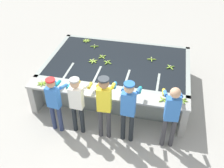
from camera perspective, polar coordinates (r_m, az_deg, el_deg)
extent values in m
plane|color=#A3A099|center=(6.94, -1.80, -8.95)|extent=(80.00, 80.00, 0.00)
cube|color=gray|center=(8.22, 1.23, -0.21)|extent=(4.13, 2.63, 0.06)
cube|color=gray|center=(6.99, -0.84, -3.40)|extent=(4.13, 0.12, 0.92)
cube|color=gray|center=(9.02, 2.92, 6.65)|extent=(4.13, 0.12, 0.92)
cube|color=gray|center=(8.53, -12.08, 3.90)|extent=(0.12, 2.63, 0.92)
cube|color=gray|center=(7.90, 15.67, 0.35)|extent=(0.12, 2.63, 0.92)
cube|color=black|center=(7.96, 1.27, 2.42)|extent=(3.89, 2.39, 0.85)
cube|color=gray|center=(7.66, -9.09, 0.12)|extent=(0.06, 0.80, 0.92)
cube|color=gray|center=(7.43, -3.11, -0.72)|extent=(0.06, 0.80, 0.92)
cube|color=gray|center=(7.28, 3.17, -1.59)|extent=(0.06, 0.80, 0.92)
cube|color=gray|center=(7.23, 9.64, -2.48)|extent=(0.06, 0.80, 0.92)
cube|color=#9E9E99|center=(6.51, -1.46, -2.05)|extent=(4.13, 0.45, 0.05)
cube|color=#9E9E99|center=(7.43, -16.31, -2.62)|extent=(0.16, 0.41, 0.87)
cube|color=#9E9E99|center=(6.71, 15.26, -7.38)|extent=(0.16, 0.41, 0.87)
cylinder|color=navy|center=(6.77, -12.68, -7.00)|extent=(0.11, 0.11, 0.77)
cylinder|color=navy|center=(6.68, -11.21, -7.46)|extent=(0.11, 0.11, 0.77)
cube|color=blue|center=(6.29, -12.70, -2.88)|extent=(0.34, 0.21, 0.55)
sphere|color=tan|center=(6.05, -13.20, 0.12)|extent=(0.21, 0.21, 0.21)
cylinder|color=red|center=(5.99, -13.33, 0.85)|extent=(0.22, 0.22, 0.04)
cylinder|color=blue|center=(6.41, -12.99, 0.08)|extent=(0.12, 0.32, 0.18)
cylinder|color=teal|center=(6.67, -11.70, 0.14)|extent=(0.11, 0.21, 0.08)
cylinder|color=blue|center=(6.26, -10.51, -0.53)|extent=(0.12, 0.32, 0.18)
cylinder|color=teal|center=(6.53, -9.29, -0.45)|extent=(0.11, 0.21, 0.08)
cylinder|color=#1E2328|center=(6.61, -8.13, -7.44)|extent=(0.11, 0.11, 0.80)
cylinder|color=#1E2328|center=(6.55, -6.50, -7.80)|extent=(0.11, 0.11, 0.80)
cube|color=white|center=(6.13, -7.80, -3.05)|extent=(0.33, 0.19, 0.56)
sphere|color=tan|center=(5.87, -8.13, 0.11)|extent=(0.22, 0.22, 0.22)
cylinder|color=#9E9E99|center=(5.81, -8.21, 0.88)|extent=(0.23, 0.23, 0.04)
cylinder|color=white|center=(6.24, -8.45, 0.01)|extent=(0.09, 0.31, 0.18)
cylinder|color=gold|center=(6.52, -7.49, 0.11)|extent=(0.09, 0.20, 0.08)
cylinder|color=white|center=(6.13, -5.70, -0.47)|extent=(0.09, 0.31, 0.18)
cylinder|color=gold|center=(6.42, -4.84, -0.35)|extent=(0.09, 0.20, 0.08)
cylinder|color=#38383D|center=(6.39, -2.51, -8.44)|extent=(0.11, 0.11, 0.87)
cylinder|color=#38383D|center=(6.36, -0.73, -8.68)|extent=(0.11, 0.11, 0.87)
cube|color=yellow|center=(5.87, -1.74, -3.45)|extent=(0.33, 0.19, 0.62)
sphere|color=#9E704C|center=(5.59, -1.83, 0.13)|extent=(0.24, 0.24, 0.24)
cylinder|color=#282D33|center=(5.53, -1.85, 1.03)|extent=(0.25, 0.25, 0.04)
cylinder|color=yellow|center=(5.95, -2.81, -0.10)|extent=(0.09, 0.31, 0.18)
cylinder|color=teal|center=(6.25, -2.28, 0.03)|extent=(0.09, 0.20, 0.08)
cylinder|color=yellow|center=(5.90, 0.22, -0.43)|extent=(0.09, 0.31, 0.18)
cylinder|color=teal|center=(6.20, 0.62, -0.28)|extent=(0.09, 0.20, 0.08)
cylinder|color=#1E2328|center=(6.33, 2.43, -9.15)|extent=(0.11, 0.11, 0.85)
cylinder|color=#1E2328|center=(6.31, 4.22, -9.48)|extent=(0.11, 0.11, 0.85)
cube|color=blue|center=(5.82, 3.57, -4.37)|extent=(0.33, 0.19, 0.60)
sphere|color=tan|center=(5.54, 3.74, -0.90)|extent=(0.23, 0.23, 0.23)
cylinder|color=#1E5199|center=(5.48, 3.78, -0.03)|extent=(0.24, 0.24, 0.04)
cylinder|color=blue|center=(5.90, 2.67, -0.99)|extent=(0.09, 0.31, 0.18)
cylinder|color=teal|center=(6.20, 3.16, -0.84)|extent=(0.09, 0.20, 0.08)
cylinder|color=blue|center=(5.86, 5.71, -1.50)|extent=(0.09, 0.31, 0.18)
cylinder|color=teal|center=(6.15, 6.07, -1.32)|extent=(0.09, 0.20, 0.08)
cylinder|color=#38383D|center=(6.31, 11.21, -10.21)|extent=(0.11, 0.11, 0.85)
cylinder|color=#38383D|center=(6.34, 13.03, -10.28)|extent=(0.11, 0.11, 0.85)
cube|color=blue|center=(5.82, 13.02, -5.33)|extent=(0.34, 0.21, 0.60)
sphere|color=tan|center=(5.54, 13.64, -1.89)|extent=(0.23, 0.23, 0.23)
cylinder|color=blue|center=(5.86, 11.57, -2.04)|extent=(0.12, 0.32, 0.18)
cylinder|color=gold|center=(6.15, 11.26, -1.80)|extent=(0.11, 0.21, 0.08)
cylinder|color=blue|center=(5.90, 14.65, -2.22)|extent=(0.12, 0.32, 0.18)
cylinder|color=gold|center=(6.20, 14.19, -1.97)|extent=(0.11, 0.21, 0.08)
ellipsoid|color=#8CB738|center=(7.85, 8.21, 5.36)|extent=(0.17, 0.06, 0.04)
ellipsoid|color=#8CB738|center=(7.81, 8.63, 5.14)|extent=(0.06, 0.17, 0.04)
ellipsoid|color=#8CB738|center=(7.86, 9.01, 5.33)|extent=(0.17, 0.06, 0.04)
ellipsoid|color=#8CB738|center=(7.90, 8.59, 5.55)|extent=(0.06, 0.17, 0.04)
cylinder|color=tan|center=(7.84, 8.63, 5.57)|extent=(0.03, 0.03, 0.04)
ellipsoid|color=#9EC642|center=(8.82, -5.88, 9.28)|extent=(0.14, 0.15, 0.04)
ellipsoid|color=#9EC642|center=(8.80, -5.62, 9.21)|extent=(0.06, 0.17, 0.04)
ellipsoid|color=#9EC642|center=(8.81, -5.32, 9.27)|extent=(0.17, 0.11, 0.04)
ellipsoid|color=#9EC642|center=(8.85, -5.22, 9.41)|extent=(0.17, 0.10, 0.04)
ellipsoid|color=#9EC642|center=(8.89, -5.38, 9.52)|extent=(0.08, 0.17, 0.04)
ellipsoid|color=#9EC642|center=(8.89, -5.68, 9.53)|extent=(0.13, 0.16, 0.04)
ellipsoid|color=#9EC642|center=(8.87, -5.91, 9.42)|extent=(0.17, 0.05, 0.04)
cylinder|color=tan|center=(8.83, -5.59, 9.58)|extent=(0.03, 0.03, 0.04)
ellipsoid|color=#7FAD33|center=(7.59, -0.63, 4.61)|extent=(0.17, 0.10, 0.04)
ellipsoid|color=#7FAD33|center=(7.66, -0.72, 4.92)|extent=(0.10, 0.17, 0.04)
ellipsoid|color=#7FAD33|center=(7.65, -1.30, 4.87)|extent=(0.17, 0.10, 0.04)
ellipsoid|color=#7FAD33|center=(7.58, -1.22, 4.56)|extent=(0.10, 0.17, 0.04)
cylinder|color=tan|center=(7.60, -0.97, 4.97)|extent=(0.03, 0.03, 0.04)
ellipsoid|color=#8CB738|center=(7.87, -2.48, 5.82)|extent=(0.14, 0.15, 0.04)
ellipsoid|color=#8CB738|center=(7.85, -1.92, 5.77)|extent=(0.15, 0.14, 0.04)
ellipsoid|color=#8CB738|center=(7.92, -1.81, 6.06)|extent=(0.14, 0.15, 0.04)
ellipsoid|color=#8CB738|center=(7.93, -2.37, 6.10)|extent=(0.15, 0.14, 0.04)
cylinder|color=tan|center=(7.88, -2.15, 6.16)|extent=(0.03, 0.03, 0.04)
ellipsoid|color=#9EC642|center=(7.71, -3.77, 5.07)|extent=(0.16, 0.12, 0.04)
ellipsoid|color=#9EC642|center=(7.74, -4.07, 5.21)|extent=(0.04, 0.17, 0.04)
ellipsoid|color=#9EC642|center=(7.73, -4.46, 5.14)|extent=(0.17, 0.11, 0.04)
ellipsoid|color=#9EC642|center=(7.69, -4.56, 4.92)|extent=(0.16, 0.12, 0.04)
ellipsoid|color=#9EC642|center=(7.65, -4.26, 4.79)|extent=(0.04, 0.17, 0.04)
ellipsoid|color=#9EC642|center=(7.67, -3.87, 4.86)|extent=(0.17, 0.11, 0.04)
cylinder|color=tan|center=(7.68, -4.18, 5.22)|extent=(0.03, 0.03, 0.04)
ellipsoid|color=#7FAD33|center=(7.55, 12.24, 3.51)|extent=(0.16, 0.13, 0.04)
ellipsoid|color=#7FAD33|center=(7.55, 12.81, 3.38)|extent=(0.13, 0.16, 0.04)
ellipsoid|color=#7FAD33|center=(7.61, 12.93, 3.68)|extent=(0.16, 0.13, 0.04)
ellipsoid|color=#7FAD33|center=(7.62, 12.36, 3.80)|extent=(0.13, 0.16, 0.04)
cylinder|color=tan|center=(7.56, 12.62, 3.82)|extent=(0.03, 0.03, 0.04)
ellipsoid|color=#75A333|center=(8.43, -3.84, 8.03)|extent=(0.08, 0.17, 0.04)
ellipsoid|color=#75A333|center=(8.48, -3.46, 8.21)|extent=(0.17, 0.08, 0.04)
ellipsoid|color=#75A333|center=(8.53, -3.83, 8.38)|extent=(0.08, 0.17, 0.04)
ellipsoid|color=#75A333|center=(8.48, -4.21, 8.20)|extent=(0.17, 0.08, 0.04)
cylinder|color=tan|center=(8.47, -3.84, 8.42)|extent=(0.03, 0.03, 0.04)
ellipsoid|color=#75A333|center=(6.43, 14.54, -3.50)|extent=(0.17, 0.09, 0.04)
ellipsoid|color=#75A333|center=(6.41, 14.84, -3.72)|extent=(0.09, 0.17, 0.04)
ellipsoid|color=#75A333|center=(6.42, 15.26, -3.75)|extent=(0.12, 0.16, 0.04)
ellipsoid|color=#75A333|center=(6.45, 15.48, -3.54)|extent=(0.17, 0.05, 0.04)
ellipsoid|color=#75A333|center=(6.48, 15.34, -3.28)|extent=(0.14, 0.15, 0.04)
ellipsoid|color=#75A333|center=(6.49, 14.95, -3.14)|extent=(0.06, 0.17, 0.04)
ellipsoid|color=#75A333|center=(6.47, 14.59, -3.24)|extent=(0.16, 0.12, 0.04)
cylinder|color=tan|center=(6.43, 15.05, -3.21)|extent=(0.03, 0.03, 0.04)
ellipsoid|color=#75A333|center=(6.33, 11.46, -3.71)|extent=(0.13, 0.16, 0.04)
ellipsoid|color=#75A333|center=(6.39, 11.57, -3.28)|extent=(0.16, 0.13, 0.04)
ellipsoid|color=#75A333|center=(6.39, 10.89, -3.14)|extent=(0.13, 0.16, 0.04)
ellipsoid|color=#75A333|center=(6.33, 10.77, -3.56)|extent=(0.16, 0.13, 0.04)
cylinder|color=tan|center=(6.34, 11.21, -3.17)|extent=(0.03, 0.03, 0.04)
ellipsoid|color=#8CB738|center=(6.96, -15.06, -0.13)|extent=(0.06, 0.17, 0.04)
ellipsoid|color=#8CB738|center=(6.96, -14.67, -0.05)|extent=(0.16, 0.12, 0.04)
ellipsoid|color=#8CB738|center=(6.99, -14.48, 0.18)|extent=(0.17, 0.09, 0.04)
ellipsoid|color=#8CB738|center=(7.03, -14.62, 0.37)|extent=(0.09, 0.17, 0.04)
ellipsoid|color=#8CB738|center=(7.04, -14.99, 0.39)|extent=(0.12, 0.16, 0.04)
ellipsoid|color=#8CB738|center=(7.03, -15.30, 0.22)|extent=(0.17, 0.05, 0.04)
ellipsoid|color=#8CB738|center=(6.99, -15.34, -0.01)|extent=(0.14, 0.15, 0.04)
cylinder|color=tan|center=(6.98, -14.97, 0.37)|extent=(0.03, 0.03, 0.04)
cube|color=silver|center=(6.37, -3.15, -2.69)|extent=(0.12, 0.19, 0.00)
cube|color=black|center=(6.52, -3.57, -1.62)|extent=(0.07, 0.10, 0.02)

